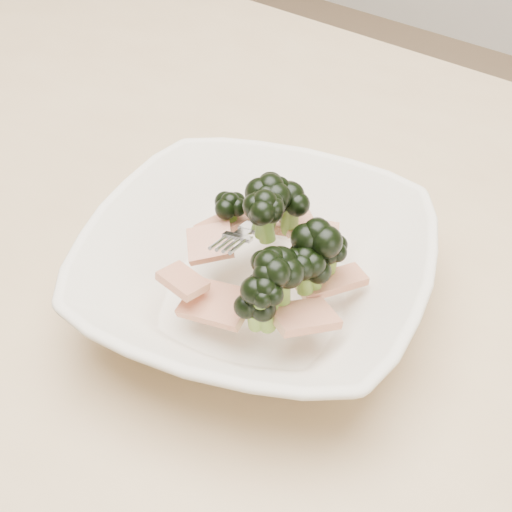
{
  "coord_description": "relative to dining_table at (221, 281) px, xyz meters",
  "views": [
    {
      "loc": [
        0.35,
        -0.4,
        1.17
      ],
      "look_at": [
        0.1,
        -0.08,
        0.8
      ],
      "focal_mm": 50.0,
      "sensor_mm": 36.0,
      "label": 1
    }
  ],
  "objects": [
    {
      "name": "dining_table",
      "position": [
        0.0,
        0.0,
        0.0
      ],
      "size": [
        1.2,
        0.8,
        0.75
      ],
      "color": "tan",
      "rests_on": "ground"
    },
    {
      "name": "broccoli_dish",
      "position": [
        0.11,
        -0.08,
        0.14
      ],
      "size": [
        0.34,
        0.34,
        0.12
      ],
      "color": "beige",
      "rests_on": "dining_table"
    }
  ]
}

